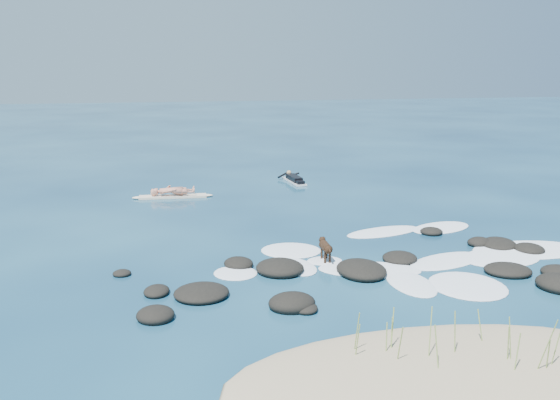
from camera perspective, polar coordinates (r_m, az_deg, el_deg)
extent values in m
plane|color=#0A2642|center=(20.10, 4.47, -4.82)|extent=(160.00, 160.00, 0.00)
ellipsoid|color=#9E8966|center=(13.04, 15.18, -15.21)|extent=(9.00, 4.40, 0.60)
cylinder|color=#839E4C|center=(12.91, 13.57, -11.95)|extent=(0.12, 0.18, 1.16)
cylinder|color=#839E4C|center=(13.22, 10.16, -12.04)|extent=(0.05, 0.10, 0.81)
cylinder|color=#839E4C|center=(13.16, 23.29, -13.06)|extent=(0.13, 0.20, 0.78)
cylinder|color=#839E4C|center=(13.20, 20.13, -12.47)|extent=(0.12, 0.12, 0.89)
cylinder|color=#839E4C|center=(13.92, 17.85, -11.11)|extent=(0.14, 0.15, 0.82)
cylinder|color=#839E4C|center=(13.40, 23.89, -12.39)|extent=(0.16, 0.07, 0.90)
cylinder|color=#839E4C|center=(13.19, 10.24, -11.70)|extent=(0.14, 0.23, 0.96)
cylinder|color=#839E4C|center=(12.91, 20.84, -13.14)|extent=(0.15, 0.11, 0.87)
cylinder|color=#839E4C|center=(13.25, 20.30, -12.07)|extent=(0.11, 0.11, 1.02)
cylinder|color=#839E4C|center=(12.49, 14.15, -13.23)|extent=(0.08, 0.20, 1.00)
cylinder|color=#839E4C|center=(12.98, 23.18, -12.30)|extent=(0.20, 0.29, 1.22)
cylinder|color=#839E4C|center=(12.74, 7.09, -12.79)|extent=(0.05, 0.21, 0.85)
cylinder|color=#839E4C|center=(13.18, 15.70, -11.86)|extent=(0.05, 0.11, 1.03)
cylinder|color=#839E4C|center=(13.02, 9.71, -12.54)|extent=(0.05, 0.08, 0.76)
cylinder|color=#839E4C|center=(12.61, 10.89, -13.03)|extent=(0.03, 0.24, 0.90)
cylinder|color=#839E4C|center=(12.97, 7.03, -12.03)|extent=(0.07, 0.19, 0.96)
ellipsoid|color=black|center=(21.95, 19.38, -3.80)|extent=(1.60, 1.75, 0.32)
ellipsoid|color=black|center=(19.59, 10.89, -5.22)|extent=(1.48, 1.52, 0.34)
ellipsoid|color=black|center=(19.25, 20.11, -6.06)|extent=(1.70, 1.60, 0.38)
ellipsoid|color=black|center=(16.53, -7.20, -8.43)|extent=(1.96, 1.94, 0.37)
ellipsoid|color=black|center=(18.21, -0.01, -6.24)|extent=(1.88, 1.91, 0.48)
ellipsoid|color=black|center=(21.65, 21.83, -4.19)|extent=(1.09, 1.17, 0.35)
ellipsoid|color=black|center=(21.87, 17.76, -3.72)|extent=(0.93, 0.84, 0.36)
ellipsoid|color=black|center=(18.53, -14.26, -6.53)|extent=(0.57, 0.55, 0.22)
ellipsoid|color=black|center=(22.84, 13.67, -2.83)|extent=(1.01, 1.01, 0.30)
ellipsoid|color=black|center=(15.59, 2.18, -9.77)|extent=(0.82, 0.96, 0.26)
ellipsoid|color=black|center=(16.89, -11.22, -8.19)|extent=(0.84, 0.98, 0.28)
ellipsoid|color=black|center=(15.68, 1.09, -9.40)|extent=(1.30, 1.17, 0.50)
ellipsoid|color=black|center=(19.71, 24.13, -6.01)|extent=(1.03, 0.95, 0.35)
ellipsoid|color=black|center=(15.33, -11.32, -10.27)|extent=(1.00, 1.03, 0.39)
ellipsoid|color=black|center=(18.22, 7.45, -6.36)|extent=(1.49, 1.81, 0.46)
ellipsoid|color=black|center=(18.74, -3.81, -5.82)|extent=(1.09, 1.16, 0.36)
ellipsoid|color=white|center=(22.71, 9.42, -2.90)|extent=(3.25, 1.97, 0.12)
ellipsoid|color=white|center=(17.69, 11.88, -7.48)|extent=(1.23, 2.28, 0.12)
ellipsoid|color=white|center=(17.89, 16.78, -7.52)|extent=(2.08, 2.35, 0.12)
ellipsoid|color=white|center=(18.67, 1.54, -6.13)|extent=(1.32, 1.91, 0.12)
ellipsoid|color=white|center=(23.71, 14.50, -2.47)|extent=(2.92, 2.27, 0.12)
ellipsoid|color=white|center=(18.61, 8.19, -6.32)|extent=(3.35, 2.34, 0.12)
ellipsoid|color=white|center=(20.23, 1.02, -4.64)|extent=(2.40, 2.28, 0.12)
ellipsoid|color=white|center=(19.86, 14.97, -5.41)|extent=(3.13, 2.25, 0.12)
ellipsoid|color=white|center=(20.71, 19.55, -4.98)|extent=(3.05, 2.47, 0.12)
ellipsoid|color=white|center=(18.16, -4.09, -6.69)|extent=(1.58, 1.62, 0.12)
ellipsoid|color=white|center=(21.87, 21.82, -4.24)|extent=(3.93, 2.28, 0.12)
ellipsoid|color=white|center=(19.24, 4.11, -5.58)|extent=(1.10, 0.90, 0.12)
cube|color=beige|center=(28.49, -9.77, 0.32)|extent=(3.02, 0.76, 0.10)
ellipsoid|color=beige|center=(28.52, -6.76, 0.43)|extent=(0.61, 0.37, 0.11)
ellipsoid|color=beige|center=(28.54, -12.78, 0.21)|extent=(0.61, 0.37, 0.11)
imported|color=tan|center=(28.30, -9.85, 2.35)|extent=(0.50, 0.73, 1.95)
cube|color=silver|center=(31.67, 1.31, 1.72)|extent=(0.75, 2.46, 0.09)
ellipsoid|color=silver|center=(32.80, 0.64, 2.10)|extent=(0.33, 0.55, 0.09)
cube|color=black|center=(31.64, 1.31, 2.01)|extent=(0.56, 1.52, 0.24)
sphere|color=tan|center=(32.42, 0.83, 2.51)|extent=(0.27, 0.27, 0.25)
cylinder|color=black|center=(32.51, 0.22, 2.28)|extent=(0.58, 0.37, 0.27)
cylinder|color=black|center=(32.70, 1.25, 2.33)|extent=(0.61, 0.28, 0.27)
cube|color=black|center=(30.88, 1.79, 1.67)|extent=(0.42, 0.63, 0.15)
cylinder|color=black|center=(19.01, 4.21, -4.30)|extent=(0.29, 0.58, 0.28)
sphere|color=black|center=(19.25, 4.01, -4.09)|extent=(0.30, 0.30, 0.29)
sphere|color=black|center=(18.77, 4.42, -4.53)|extent=(0.27, 0.27, 0.26)
sphere|color=black|center=(19.37, 3.88, -3.67)|extent=(0.21, 0.21, 0.21)
cone|color=black|center=(19.49, 3.79, -3.61)|extent=(0.11, 0.13, 0.11)
cone|color=black|center=(19.33, 3.74, -3.44)|extent=(0.10, 0.07, 0.10)
cone|color=black|center=(19.35, 4.05, -3.43)|extent=(0.10, 0.07, 0.10)
cylinder|color=black|center=(19.26, 3.83, -5.00)|extent=(0.07, 0.07, 0.38)
cylinder|color=black|center=(19.30, 4.26, -4.98)|extent=(0.07, 0.07, 0.38)
cylinder|color=black|center=(18.89, 4.14, -5.36)|extent=(0.07, 0.07, 0.38)
cylinder|color=black|center=(18.93, 4.58, -5.33)|extent=(0.07, 0.07, 0.38)
cylinder|color=black|center=(18.64, 4.53, -4.49)|extent=(0.05, 0.27, 0.16)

